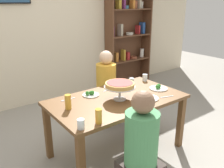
{
  "coord_description": "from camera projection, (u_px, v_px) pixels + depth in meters",
  "views": [
    {
      "loc": [
        -1.64,
        -2.1,
        1.85
      ],
      "look_at": [
        0.0,
        0.1,
        0.89
      ],
      "focal_mm": 38.69,
      "sensor_mm": 36.0,
      "label": 1
    }
  ],
  "objects": [
    {
      "name": "ground_plane",
      "position": [
        117.0,
        151.0,
        3.13
      ],
      "size": [
        12.0,
        12.0,
        0.0
      ],
      "primitive_type": "plane",
      "color": "gray"
    },
    {
      "name": "rear_partition",
      "position": [
        42.0,
        26.0,
        4.33
      ],
      "size": [
        8.0,
        0.12,
        2.8
      ],
      "primitive_type": "cube",
      "color": "beige",
      "rests_on": "ground_plane"
    },
    {
      "name": "dining_table",
      "position": [
        117.0,
        105.0,
        2.91
      ],
      "size": [
        1.6,
        0.92,
        0.74
      ],
      "color": "brown",
      "rests_on": "ground_plane"
    },
    {
      "name": "bookshelf",
      "position": [
        127.0,
        34.0,
        5.33
      ],
      "size": [
        1.1,
        0.3,
        2.21
      ],
      "color": "brown",
      "rests_on": "ground_plane"
    },
    {
      "name": "diner_near_left",
      "position": [
        140.0,
        159.0,
        2.18
      ],
      "size": [
        0.34,
        0.34,
        1.15
      ],
      "rotation": [
        0.0,
        0.0,
        1.57
      ],
      "color": "#382D28",
      "rests_on": "ground_plane"
    },
    {
      "name": "diner_far_right",
      "position": [
        106.0,
        93.0,
        3.73
      ],
      "size": [
        0.34,
        0.34,
        1.15
      ],
      "rotation": [
        0.0,
        0.0,
        -1.57
      ],
      "color": "#382D28",
      "rests_on": "ground_plane"
    },
    {
      "name": "deep_dish_pizza_stand",
      "position": [
        120.0,
        85.0,
        2.79
      ],
      "size": [
        0.37,
        0.37,
        0.21
      ],
      "color": "silver",
      "rests_on": "dining_table"
    },
    {
      "name": "salad_plate_near_diner",
      "position": [
        158.0,
        88.0,
        3.17
      ],
      "size": [
        0.24,
        0.24,
        0.07
      ],
      "color": "white",
      "rests_on": "dining_table"
    },
    {
      "name": "salad_plate_far_diner",
      "position": [
        148.0,
        97.0,
        2.87
      ],
      "size": [
        0.24,
        0.24,
        0.07
      ],
      "color": "white",
      "rests_on": "dining_table"
    },
    {
      "name": "salad_plate_spare",
      "position": [
        91.0,
        94.0,
        2.95
      ],
      "size": [
        0.2,
        0.2,
        0.07
      ],
      "color": "white",
      "rests_on": "dining_table"
    },
    {
      "name": "beer_glass_amber_tall",
      "position": [
        68.0,
        102.0,
        2.57
      ],
      "size": [
        0.07,
        0.07,
        0.16
      ],
      "primitive_type": "cylinder",
      "color": "gold",
      "rests_on": "dining_table"
    },
    {
      "name": "beer_glass_amber_short",
      "position": [
        99.0,
        116.0,
        2.28
      ],
      "size": [
        0.06,
        0.06,
        0.15
      ],
      "primitive_type": "cylinder",
      "color": "gold",
      "rests_on": "dining_table"
    },
    {
      "name": "water_glass_clear_near",
      "position": [
        131.0,
        81.0,
        3.34
      ],
      "size": [
        0.07,
        0.07,
        0.09
      ],
      "primitive_type": "cylinder",
      "color": "white",
      "rests_on": "dining_table"
    },
    {
      "name": "water_glass_clear_far",
      "position": [
        81.0,
        124.0,
        2.18
      ],
      "size": [
        0.07,
        0.07,
        0.1
      ],
      "primitive_type": "cylinder",
      "color": "white",
      "rests_on": "dining_table"
    },
    {
      "name": "water_glass_clear_spare",
      "position": [
        145.0,
        78.0,
        3.49
      ],
      "size": [
        0.07,
        0.07,
        0.1
      ],
      "primitive_type": "cylinder",
      "color": "white",
      "rests_on": "dining_table"
    },
    {
      "name": "cutlery_fork_near",
      "position": [
        68.0,
        99.0,
        2.84
      ],
      "size": [
        0.18,
        0.02,
        0.0
      ],
      "primitive_type": "cube",
      "rotation": [
        0.0,
        0.0,
        3.15
      ],
      "color": "silver",
      "rests_on": "dining_table"
    },
    {
      "name": "cutlery_knife_near",
      "position": [
        108.0,
        90.0,
        3.14
      ],
      "size": [
        0.18,
        0.06,
        0.0
      ],
      "primitive_type": "cube",
      "rotation": [
        0.0,
        0.0,
        3.39
      ],
      "color": "silver",
      "rests_on": "dining_table"
    },
    {
      "name": "cutlery_fork_far",
      "position": [
        167.0,
        97.0,
        2.92
      ],
      "size": [
        0.18,
        0.07,
        0.0
      ],
      "primitive_type": "cube",
      "rotation": [
        0.0,
        0.0,
        -0.3
      ],
      "color": "silver",
      "rests_on": "dining_table"
    }
  ]
}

